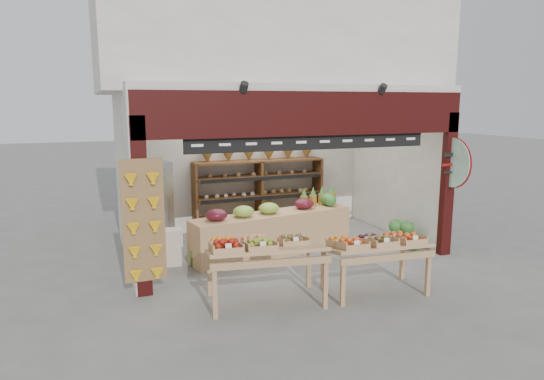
{
  "coord_description": "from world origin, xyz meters",
  "views": [
    {
      "loc": [
        -3.43,
        -8.11,
        2.82
      ],
      "look_at": [
        -0.39,
        -0.2,
        1.29
      ],
      "focal_mm": 32.0,
      "sensor_mm": 36.0,
      "label": 1
    }
  ],
  "objects": [
    {
      "name": "ground",
      "position": [
        0.0,
        0.0,
        0.0
      ],
      "size": [
        60.0,
        60.0,
        0.0
      ],
      "primitive_type": "plane",
      "color": "slate",
      "rests_on": "ground"
    },
    {
      "name": "watermelon_pile",
      "position": [
        2.34,
        -0.42,
        0.2
      ],
      "size": [
        0.68,
        0.7,
        0.53
      ],
      "color": "#184A1E",
      "rests_on": "ground"
    },
    {
      "name": "mid_counter",
      "position": [
        -0.26,
        0.11,
        0.44
      ],
      "size": [
        3.24,
        1.16,
        1.01
      ],
      "color": "tan",
      "rests_on": "ground"
    },
    {
      "name": "display_table_left",
      "position": [
        -1.27,
        -1.9,
        0.81
      ],
      "size": [
        1.76,
        1.15,
        1.04
      ],
      "color": "tan",
      "rests_on": "ground"
    },
    {
      "name": "shop_structure",
      "position": [
        0.0,
        1.61,
        3.92
      ],
      "size": [
        6.36,
        5.12,
        5.4
      ],
      "color": "silver",
      "rests_on": "ground"
    },
    {
      "name": "banana_board",
      "position": [
        -2.73,
        -1.17,
        1.12
      ],
      "size": [
        0.6,
        0.15,
        1.8
      ],
      "color": "olive",
      "rests_on": "ground"
    },
    {
      "name": "back_shelving",
      "position": [
        0.12,
        1.96,
        1.17
      ],
      "size": [
        2.96,
        0.49,
        1.83
      ],
      "color": "brown",
      "rests_on": "ground"
    },
    {
      "name": "gift_sign",
      "position": [
        2.75,
        -1.15,
        1.75
      ],
      "size": [
        0.04,
        0.93,
        0.92
      ],
      "color": "silver",
      "rests_on": "ground"
    },
    {
      "name": "refrigerator",
      "position": [
        -2.24,
        1.82,
        0.82
      ],
      "size": [
        0.82,
        0.82,
        1.65
      ],
      "primitive_type": "cube",
      "rotation": [
        0.0,
        0.0,
        0.34
      ],
      "color": "#B7B9BE",
      "rests_on": "ground"
    },
    {
      "name": "display_table_right",
      "position": [
        0.51,
        -2.17,
        0.75
      ],
      "size": [
        1.55,
        0.95,
        0.96
      ],
      "color": "tan",
      "rests_on": "ground"
    },
    {
      "name": "cardboard_stack",
      "position": [
        -1.92,
        0.2,
        0.23
      ],
      "size": [
        1.0,
        0.72,
        0.64
      ],
      "color": "silver",
      "rests_on": "ground"
    }
  ]
}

